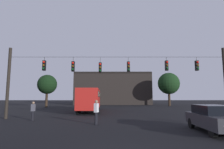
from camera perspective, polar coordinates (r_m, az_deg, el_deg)
The scene contains 9 objects.
ground_plane at distance 30.10m, azimuth 1.14°, elevation -10.81°, with size 168.00×168.00×0.00m, color black.
overhead_signal_span at distance 17.09m, azimuth 1.94°, elevation -0.56°, with size 20.60×0.44×6.64m.
city_bus at distance 25.64m, azimuth -6.61°, elevation -7.25°, with size 3.00×11.10×3.00m.
car_near_right at distance 12.16m, azimuth 29.53°, elevation -11.77°, with size 2.04×4.42×1.52m.
pedestrian_crossing_left at distance 13.65m, azimuth -4.68°, elevation -11.14°, with size 0.35×0.42×1.76m.
pedestrian_crossing_right at distance 17.14m, azimuth -23.17°, elevation -10.11°, with size 0.25×0.36×1.60m.
corner_building at distance 51.50m, azimuth 0.48°, elevation -4.58°, with size 19.85×11.37×8.37m.
tree_left_silhouette at distance 43.27m, azimuth 17.54°, elevation -2.70°, with size 4.85×4.85×7.45m.
tree_behind_building at distance 38.39m, azimuth -19.33°, elevation -2.98°, with size 3.80×3.80×6.37m.
Camera 1 is at (-0.46, -5.53, 1.99)m, focal length 29.29 mm.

